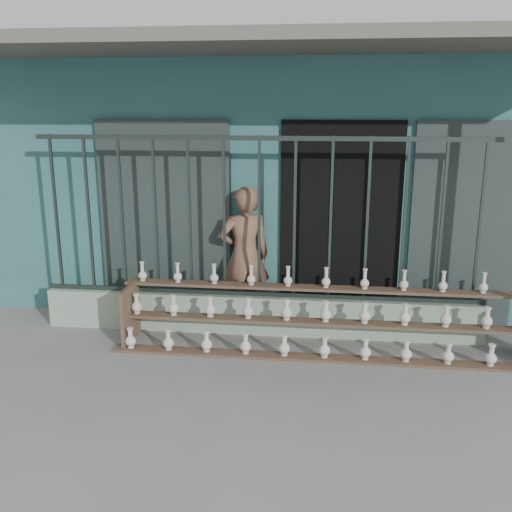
# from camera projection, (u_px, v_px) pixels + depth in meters

# --- Properties ---
(ground) EXTENTS (60.00, 60.00, 0.00)m
(ground) POSITION_uv_depth(u_px,v_px,m) (244.00, 385.00, 5.38)
(ground) COLOR slate
(workshop_building) EXTENTS (7.40, 6.60, 3.21)m
(workshop_building) POSITION_uv_depth(u_px,v_px,m) (280.00, 166.00, 9.02)
(workshop_building) COLOR #2E6160
(workshop_building) RESTS_ON ground
(parapet_wall) EXTENTS (5.00, 0.20, 0.45)m
(parapet_wall) POSITION_uv_depth(u_px,v_px,m) (259.00, 314.00, 6.57)
(parapet_wall) COLOR #8BA38B
(parapet_wall) RESTS_ON ground
(security_fence) EXTENTS (5.00, 0.04, 1.80)m
(security_fence) POSITION_uv_depth(u_px,v_px,m) (259.00, 219.00, 6.28)
(security_fence) COLOR #283330
(security_fence) RESTS_ON parapet_wall
(shelf_rack) EXTENTS (4.50, 0.68, 0.85)m
(shelf_rack) POSITION_uv_depth(u_px,v_px,m) (325.00, 319.00, 6.06)
(shelf_rack) COLOR brown
(shelf_rack) RESTS_ON ground
(elderly_woman) EXTENTS (0.70, 0.57, 1.66)m
(elderly_woman) POSITION_uv_depth(u_px,v_px,m) (245.00, 256.00, 6.75)
(elderly_woman) COLOR brown
(elderly_woman) RESTS_ON ground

